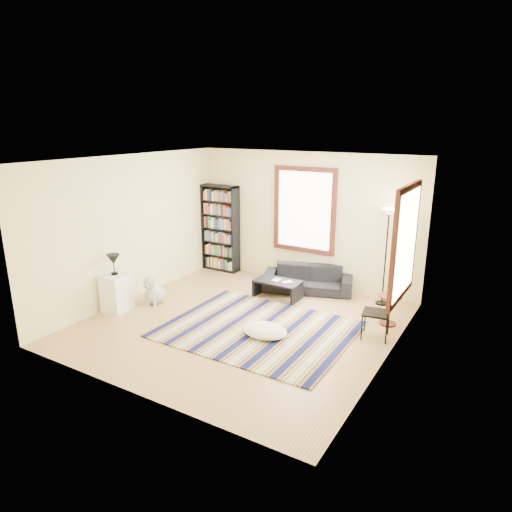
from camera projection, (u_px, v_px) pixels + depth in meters
The scene contains 21 objects.
floor at pixel (241, 326), 7.95m from camera, with size 5.00×5.00×0.10m, color tan.
ceiling at pixel (240, 157), 7.13m from camera, with size 5.00×5.00×0.10m, color white.
wall_back at pixel (306, 219), 9.64m from camera, with size 5.00×0.10×2.80m, color beige.
wall_front at pixel (125, 294), 5.44m from camera, with size 5.00×0.10×2.80m, color beige.
wall_left at pixel (129, 228), 8.80m from camera, with size 0.10×5.00×2.80m, color beige.
wall_right at pixel (396, 271), 6.29m from camera, with size 0.10×5.00×2.80m, color beige.
window_back at pixel (304, 210), 9.52m from camera, with size 1.20×0.06×1.60m, color white.
window_right at pixel (405, 243), 6.93m from camera, with size 0.06×1.20×1.60m, color white.
rug at pixel (258, 329), 7.70m from camera, with size 3.06×2.44×0.02m, color #0D1141.
sofa at pixel (308, 279), 9.39m from camera, with size 0.70×1.80×0.53m, color black.
bookshelf at pixel (220, 228), 10.57m from camera, with size 0.90×0.30×2.00m, color black.
coffee_table at pixel (278, 289), 9.05m from camera, with size 0.90×0.50×0.36m, color black.
book_a at pixel (273, 279), 9.05m from camera, with size 0.15×0.20×0.02m, color beige.
book_b at pixel (286, 281), 8.97m from camera, with size 0.14×0.19×0.01m, color beige.
floor_cushion at pixel (265, 331), 7.45m from camera, with size 0.77×0.58×0.19m, color white.
floor_lamp at pixel (385, 258), 8.54m from camera, with size 0.30×0.30×1.86m, color black, non-canonical shape.
side_table at pixel (389, 310), 7.83m from camera, with size 0.40×0.40×0.54m, color #481812.
folding_chair at pixel (376, 313), 7.31m from camera, with size 0.42×0.40×0.86m, color black.
white_cabinet at pixel (116, 292), 8.41m from camera, with size 0.38×0.50×0.70m, color white.
table_lamp at pixel (114, 265), 8.26m from camera, with size 0.24×0.24×0.38m, color black, non-canonical shape.
dog at pixel (155, 289), 8.78m from camera, with size 0.40×0.56×0.56m, color silver, non-canonical shape.
Camera 1 is at (3.95, -6.12, 3.37)m, focal length 32.00 mm.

